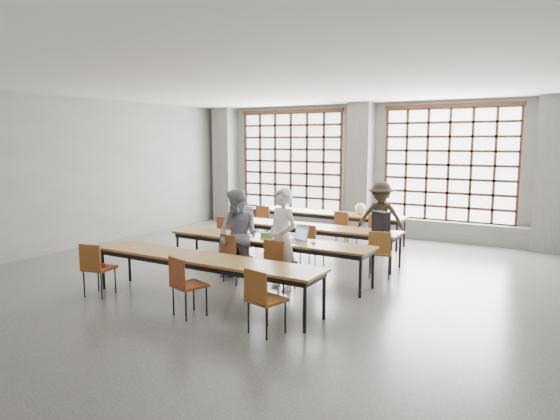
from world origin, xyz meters
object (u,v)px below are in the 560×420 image
Objects in this scene: desk_row_d at (203,261)px; chair_front_left at (233,253)px; desk_row_a at (326,215)px; chair_front_right at (278,259)px; desk_row_c at (268,242)px; chair_back_mid at (344,226)px; chair_mid_right at (380,249)px; chair_near_mid at (185,280)px; backpack at (381,222)px; chair_near_right at (262,295)px; phone at (273,240)px; student_female at (238,236)px; laptop_back at (379,213)px; red_pouch at (99,265)px; mouse at (314,243)px; chair_back_right at (379,229)px; student_male at (282,239)px; laptop_front at (298,237)px; desk_row_b at (307,228)px; green_box at (268,235)px; student_back at (381,217)px; plastic_bag at (360,209)px; chair_mid_left at (228,232)px; chair_back_left at (265,219)px; chair_mid_centre at (310,241)px; chair_near_left at (96,264)px.

chair_front_left is (-0.24, 1.13, -0.13)m from desk_row_d.
chair_front_right reaches higher than desk_row_a.
desk_row_a is 1.00× the size of desk_row_c.
chair_back_mid is at bearing 86.16° from desk_row_d.
chair_mid_right and chair_near_mid have the same top height.
backpack reaches higher than chair_front_left.
chair_near_right reaches higher than phone.
student_female reaches higher than chair_mid_right.
backpack is at bearing -69.97° from laptop_back.
desk_row_c is 20.00× the size of red_pouch.
mouse is at bearing -67.76° from desk_row_a.
student_female is (-1.37, -3.49, 0.29)m from chair_back_right.
laptop_back is at bearing 4.60° from desk_row_a.
laptop_front is at bearing 111.58° from student_male.
desk_row_b is 1.00× the size of desk_row_c.
chair_front_right is at bearing -47.70° from green_box.
student_female is (-0.22, 1.26, 0.16)m from desk_row_d.
student_back is 0.89m from plastic_bag.
green_box is 2.28m from backpack.
chair_mid_left is 2.79m from mouse.
chair_mid_right reaches higher than mouse.
student_female is at bearing 50.79° from red_pouch.
student_male reaches higher than chair_mid_left.
student_back reaches higher than laptop_front.
chair_near_mid is (-0.97, -5.37, 0.00)m from chair_back_right.
student_back is (0.96, 5.50, 0.26)m from chair_near_mid.
plastic_bag is 6.36m from red_pouch.
backpack is (3.21, 0.68, 0.39)m from chair_mid_left.
chair_front_left is 0.79m from green_box.
desk_row_d is 5.10m from chair_back_left.
plastic_bag is (0.39, 2.04, 0.21)m from desk_row_b.
chair_mid_centre is at bearing -71.04° from desk_row_a.
chair_mid_left is 4.55m from chair_near_right.
student_male is (2.24, -1.50, 0.33)m from chair_mid_left.
desk_row_b is 1.55m from green_box.
chair_back_left is 5.75m from chair_near_mid.
chair_back_mid is at bearing 159.31° from backpack.
chair_front_right reaches higher than mouse.
student_male reaches higher than backpack.
laptop_back is at bearing 83.26° from chair_near_mid.
chair_back_left is at bearing 124.99° from chair_front_right.
desk_row_c is 3.00m from chair_back_mid.
desk_row_d is (-0.08, -1.76, 0.00)m from desk_row_c.
student_male is at bearing 37.30° from red_pouch.
backpack reaches higher than plastic_bag.
desk_row_a is at bearing 107.91° from chair_near_right.
chair_front_left reaches higher than desk_row_a.
phone is (-1.22, 2.29, 0.20)m from chair_near_right.
chair_near_left is 1.00× the size of chair_near_right.
green_box is at bearing 174.29° from mouse.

